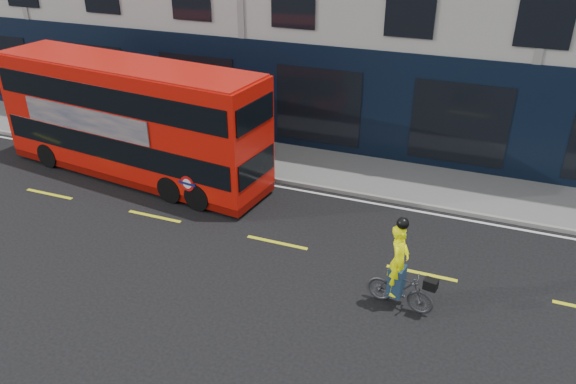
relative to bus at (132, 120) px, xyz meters
The scene contains 7 objects.
ground 4.80m from the bus, 60.66° to the right, with size 120.00×120.00×0.00m, color black.
pavement 3.96m from the bus, 51.77° to the left, with size 60.00×3.00×0.12m, color slate.
kerb 3.13m from the bus, 29.50° to the left, with size 60.00×0.12×0.13m, color gray.
road_edge_line 3.07m from the bus, 23.03° to the left, with size 58.00×0.10×0.01m, color silver.
lane_dashes 3.72m from the bus, 47.09° to the right, with size 58.00×0.12×0.01m, color yellow, non-canonical shape.
bus is the anchor object (origin of this frame).
cyclist 10.57m from the bus, 21.15° to the right, with size 1.67×0.73×2.37m.
Camera 1 is at (9.06, -10.69, 8.53)m, focal length 35.00 mm.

